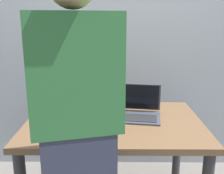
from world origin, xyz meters
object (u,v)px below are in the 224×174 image
at_px(beer_bottle_dark, 84,92).
at_px(laptop, 140,109).
at_px(beer_bottle_brown, 68,95).
at_px(person_figure, 78,138).

bearing_deg(beer_bottle_dark, laptop, -30.21).
bearing_deg(beer_bottle_brown, person_figure, -77.12).
bearing_deg(person_figure, beer_bottle_brown, 102.88).
bearing_deg(beer_bottle_dark, beer_bottle_brown, -137.53).
height_order(beer_bottle_dark, person_figure, person_figure).
relative_size(laptop, person_figure, 0.20).
bearing_deg(laptop, person_figure, -118.12).
relative_size(laptop, beer_bottle_brown, 1.17).
bearing_deg(beer_bottle_dark, person_figure, -85.50).
bearing_deg(person_figure, beer_bottle_dark, 94.50).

